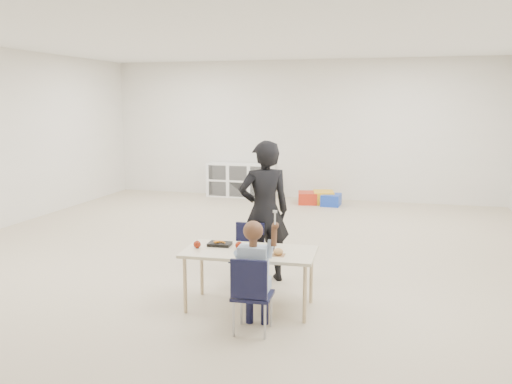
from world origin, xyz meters
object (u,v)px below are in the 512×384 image
(table, at_px, (250,279))
(child, at_px, (253,272))
(chair_near, at_px, (253,294))
(cubby_shelf, at_px, (241,180))
(adult, at_px, (264,212))

(table, distance_m, child, 0.61)
(chair_near, xyz_separation_m, cubby_shelf, (-2.06, 6.43, 0.01))
(chair_near, bearing_deg, adult, 97.37)
(table, relative_size, child, 1.18)
(child, xyz_separation_m, adult, (-0.25, 1.35, 0.24))
(cubby_shelf, distance_m, adult, 5.41)
(child, bearing_deg, chair_near, 0.00)
(table, distance_m, adult, 0.96)
(chair_near, bearing_deg, child, 0.00)
(table, xyz_separation_m, adult, (-0.07, 0.83, 0.49))
(cubby_shelf, relative_size, adult, 0.90)
(chair_near, relative_size, cubby_shelf, 0.49)
(table, height_order, child, child)
(table, bearing_deg, adult, 91.80)
(child, relative_size, adult, 0.69)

